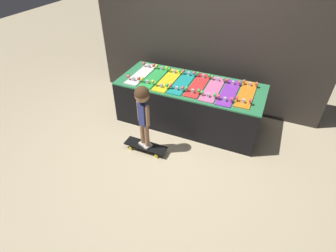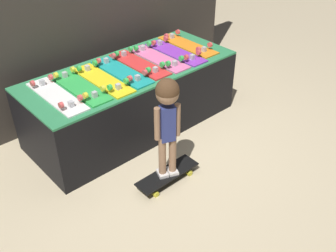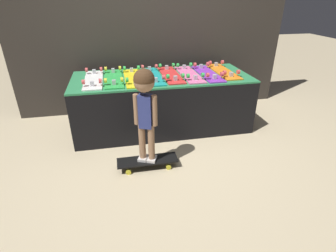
{
  "view_description": "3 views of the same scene",
  "coord_description": "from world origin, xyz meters",
  "px_view_note": "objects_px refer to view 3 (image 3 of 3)",
  "views": [
    {
      "loc": [
        1.08,
        -2.77,
        2.56
      ],
      "look_at": [
        -0.06,
        -0.15,
        0.37
      ],
      "focal_mm": 28.0,
      "sensor_mm": 36.0,
      "label": 1
    },
    {
      "loc": [
        -2.08,
        -2.32,
        2.41
      ],
      "look_at": [
        -0.13,
        -0.16,
        0.41
      ],
      "focal_mm": 42.0,
      "sensor_mm": 36.0,
      "label": 2
    },
    {
      "loc": [
        -0.57,
        -2.57,
        1.61
      ],
      "look_at": [
        -0.07,
        -0.18,
        0.36
      ],
      "focal_mm": 28.0,
      "sensor_mm": 36.0,
      "label": 3
    }
  ],
  "objects_px": {
    "skateboard_white_on_rack": "(93,79)",
    "skateboard_yellow_on_rack": "(133,77)",
    "skateboard_red_on_rack": "(171,74)",
    "skateboard_green_on_rack": "(114,78)",
    "skateboard_purple_on_rack": "(207,73)",
    "skateboard_teal_on_rack": "(152,76)",
    "skateboard_orange_on_rack": "(223,71)",
    "skateboard_on_floor": "(148,161)",
    "child": "(145,99)",
    "skateboard_pink_on_rack": "(189,74)"
  },
  "relations": [
    {
      "from": "skateboard_white_on_rack",
      "to": "skateboard_teal_on_rack",
      "type": "xyz_separation_m",
      "value": [
        0.7,
        -0.0,
        0.0
      ]
    },
    {
      "from": "skateboard_red_on_rack",
      "to": "skateboard_on_floor",
      "type": "bearing_deg",
      "value": -115.7
    },
    {
      "from": "skateboard_white_on_rack",
      "to": "skateboard_pink_on_rack",
      "type": "distance_m",
      "value": 1.17
    },
    {
      "from": "skateboard_red_on_rack",
      "to": "skateboard_teal_on_rack",
      "type": "bearing_deg",
      "value": -175.52
    },
    {
      "from": "skateboard_green_on_rack",
      "to": "skateboard_red_on_rack",
      "type": "height_order",
      "value": "same"
    },
    {
      "from": "skateboard_red_on_rack",
      "to": "skateboard_on_floor",
      "type": "height_order",
      "value": "skateboard_red_on_rack"
    },
    {
      "from": "skateboard_white_on_rack",
      "to": "skateboard_green_on_rack",
      "type": "bearing_deg",
      "value": 1.03
    },
    {
      "from": "skateboard_purple_on_rack",
      "to": "skateboard_orange_on_rack",
      "type": "relative_size",
      "value": 1.0
    },
    {
      "from": "skateboard_green_on_rack",
      "to": "skateboard_purple_on_rack",
      "type": "height_order",
      "value": "same"
    },
    {
      "from": "skateboard_white_on_rack",
      "to": "skateboard_teal_on_rack",
      "type": "distance_m",
      "value": 0.7
    },
    {
      "from": "skateboard_on_floor",
      "to": "child",
      "type": "height_order",
      "value": "child"
    },
    {
      "from": "skateboard_red_on_rack",
      "to": "child",
      "type": "height_order",
      "value": "child"
    },
    {
      "from": "skateboard_yellow_on_rack",
      "to": "skateboard_red_on_rack",
      "type": "xyz_separation_m",
      "value": [
        0.47,
        0.04,
        0.0
      ]
    },
    {
      "from": "skateboard_teal_on_rack",
      "to": "skateboard_pink_on_rack",
      "type": "height_order",
      "value": "same"
    },
    {
      "from": "skateboard_white_on_rack",
      "to": "skateboard_orange_on_rack",
      "type": "relative_size",
      "value": 1.0
    },
    {
      "from": "skateboard_red_on_rack",
      "to": "skateboard_purple_on_rack",
      "type": "bearing_deg",
      "value": -4.29
    },
    {
      "from": "skateboard_white_on_rack",
      "to": "skateboard_purple_on_rack",
      "type": "xyz_separation_m",
      "value": [
        1.4,
        -0.02,
        0.0
      ]
    },
    {
      "from": "skateboard_pink_on_rack",
      "to": "child",
      "type": "relative_size",
      "value": 0.81
    },
    {
      "from": "skateboard_red_on_rack",
      "to": "skateboard_yellow_on_rack",
      "type": "bearing_deg",
      "value": -175.63
    },
    {
      "from": "skateboard_teal_on_rack",
      "to": "child",
      "type": "bearing_deg",
      "value": -102.89
    },
    {
      "from": "skateboard_pink_on_rack",
      "to": "skateboard_on_floor",
      "type": "xyz_separation_m",
      "value": [
        -0.67,
        -0.88,
        -0.63
      ]
    },
    {
      "from": "skateboard_white_on_rack",
      "to": "skateboard_yellow_on_rack",
      "type": "distance_m",
      "value": 0.47
    },
    {
      "from": "skateboard_yellow_on_rack",
      "to": "skateboard_pink_on_rack",
      "type": "bearing_deg",
      "value": 1.07
    },
    {
      "from": "skateboard_red_on_rack",
      "to": "skateboard_green_on_rack",
      "type": "bearing_deg",
      "value": -178.92
    },
    {
      "from": "skateboard_green_on_rack",
      "to": "skateboard_yellow_on_rack",
      "type": "distance_m",
      "value": 0.23
    },
    {
      "from": "skateboard_pink_on_rack",
      "to": "skateboard_purple_on_rack",
      "type": "height_order",
      "value": "same"
    },
    {
      "from": "skateboard_yellow_on_rack",
      "to": "child",
      "type": "xyz_separation_m",
      "value": [
        0.03,
        -0.87,
        0.05
      ]
    },
    {
      "from": "skateboard_on_floor",
      "to": "skateboard_white_on_rack",
      "type": "bearing_deg",
      "value": 119.13
    },
    {
      "from": "skateboard_green_on_rack",
      "to": "skateboard_orange_on_rack",
      "type": "xyz_separation_m",
      "value": [
        1.4,
        0.03,
        0.0
      ]
    },
    {
      "from": "skateboard_red_on_rack",
      "to": "skateboard_orange_on_rack",
      "type": "relative_size",
      "value": 1.0
    },
    {
      "from": "skateboard_green_on_rack",
      "to": "child",
      "type": "bearing_deg",
      "value": -73.62
    },
    {
      "from": "skateboard_green_on_rack",
      "to": "skateboard_on_floor",
      "type": "xyz_separation_m",
      "value": [
        0.26,
        -0.89,
        -0.63
      ]
    },
    {
      "from": "skateboard_white_on_rack",
      "to": "skateboard_yellow_on_rack",
      "type": "bearing_deg",
      "value": -2.25
    },
    {
      "from": "skateboard_purple_on_rack",
      "to": "skateboard_orange_on_rack",
      "type": "distance_m",
      "value": 0.24
    },
    {
      "from": "skateboard_teal_on_rack",
      "to": "skateboard_purple_on_rack",
      "type": "xyz_separation_m",
      "value": [
        0.7,
        -0.02,
        0.0
      ]
    },
    {
      "from": "skateboard_teal_on_rack",
      "to": "skateboard_red_on_rack",
      "type": "bearing_deg",
      "value": 4.48
    },
    {
      "from": "skateboard_white_on_rack",
      "to": "skateboard_pink_on_rack",
      "type": "xyz_separation_m",
      "value": [
        1.17,
        -0.01,
        0.0
      ]
    },
    {
      "from": "skateboard_green_on_rack",
      "to": "skateboard_purple_on_rack",
      "type": "relative_size",
      "value": 1.0
    },
    {
      "from": "skateboard_yellow_on_rack",
      "to": "skateboard_on_floor",
      "type": "height_order",
      "value": "skateboard_yellow_on_rack"
    },
    {
      "from": "skateboard_purple_on_rack",
      "to": "skateboard_pink_on_rack",
      "type": "bearing_deg",
      "value": 176.94
    },
    {
      "from": "child",
      "to": "skateboard_teal_on_rack",
      "type": "bearing_deg",
      "value": 99.48
    },
    {
      "from": "skateboard_yellow_on_rack",
      "to": "skateboard_on_floor",
      "type": "distance_m",
      "value": 1.07
    },
    {
      "from": "skateboard_teal_on_rack",
      "to": "skateboard_red_on_rack",
      "type": "xyz_separation_m",
      "value": [
        0.23,
        0.02,
        0.0
      ]
    },
    {
      "from": "skateboard_teal_on_rack",
      "to": "skateboard_orange_on_rack",
      "type": "relative_size",
      "value": 1.0
    },
    {
      "from": "skateboard_red_on_rack",
      "to": "child",
      "type": "relative_size",
      "value": 0.81
    },
    {
      "from": "skateboard_white_on_rack",
      "to": "skateboard_red_on_rack",
      "type": "height_order",
      "value": "same"
    },
    {
      "from": "skateboard_green_on_rack",
      "to": "skateboard_teal_on_rack",
      "type": "distance_m",
      "value": 0.47
    },
    {
      "from": "skateboard_green_on_rack",
      "to": "skateboard_orange_on_rack",
      "type": "bearing_deg",
      "value": 1.37
    },
    {
      "from": "skateboard_white_on_rack",
      "to": "child",
      "type": "xyz_separation_m",
      "value": [
        0.5,
        -0.89,
        0.05
      ]
    },
    {
      "from": "skateboard_red_on_rack",
      "to": "skateboard_pink_on_rack",
      "type": "bearing_deg",
      "value": -5.53
    }
  ]
}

